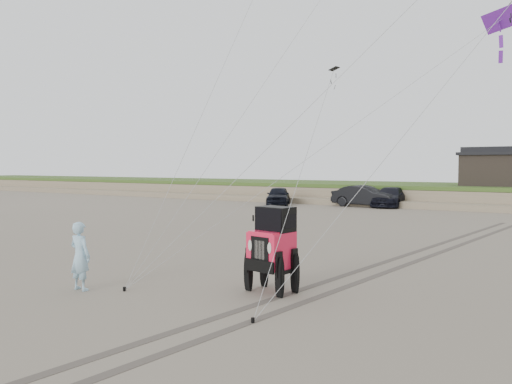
# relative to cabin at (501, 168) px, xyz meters

# --- Properties ---
(ground) EXTENTS (160.00, 160.00, 0.00)m
(ground) POSITION_rel_cabin_xyz_m (-2.00, -37.00, -3.24)
(ground) COLOR #6B6054
(ground) RESTS_ON ground
(dune_ridge) EXTENTS (160.00, 14.25, 1.73)m
(dune_ridge) POSITION_rel_cabin_xyz_m (-2.00, 0.50, -2.42)
(dune_ridge) COLOR #7A6B54
(dune_ridge) RESTS_ON ground
(cabin) EXTENTS (6.40, 5.40, 3.35)m
(cabin) POSITION_rel_cabin_xyz_m (0.00, 0.00, 0.00)
(cabin) COLOR black
(cabin) RESTS_ON dune_ridge
(truck_a) EXTENTS (3.76, 5.08, 1.61)m
(truck_a) POSITION_rel_cabin_xyz_m (-16.67, -9.20, -2.43)
(truck_a) COLOR black
(truck_a) RESTS_ON ground
(truck_b) EXTENTS (5.53, 2.27, 1.78)m
(truck_b) POSITION_rel_cabin_xyz_m (-9.51, -7.17, -2.35)
(truck_b) COLOR black
(truck_b) RESTS_ON ground
(truck_c) EXTENTS (2.59, 5.70, 1.62)m
(truck_c) POSITION_rel_cabin_xyz_m (-7.74, -5.88, -2.43)
(truck_c) COLOR black
(truck_c) RESTS_ON ground
(jeep) EXTENTS (2.90, 5.25, 1.85)m
(jeep) POSITION_rel_cabin_xyz_m (-1.82, -35.73, -2.31)
(jeep) COLOR #F61F45
(jeep) RESTS_ON ground
(man) EXTENTS (0.70, 0.46, 1.89)m
(man) POSITION_rel_cabin_xyz_m (-6.39, -38.34, -2.29)
(man) COLOR #98D4EB
(man) RESTS_ON ground
(stake_main) EXTENTS (0.08, 0.08, 0.12)m
(stake_main) POSITION_rel_cabin_xyz_m (-5.28, -37.79, -3.18)
(stake_main) COLOR black
(stake_main) RESTS_ON ground
(stake_aux) EXTENTS (0.08, 0.08, 0.12)m
(stake_aux) POSITION_rel_cabin_xyz_m (-0.82, -38.25, -3.18)
(stake_aux) COLOR black
(stake_aux) RESTS_ON ground
(tire_tracks) EXTENTS (5.22, 29.74, 0.01)m
(tire_tracks) POSITION_rel_cabin_xyz_m (0.00, -29.00, -3.23)
(tire_tracks) COLOR #4C443D
(tire_tracks) RESTS_ON ground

